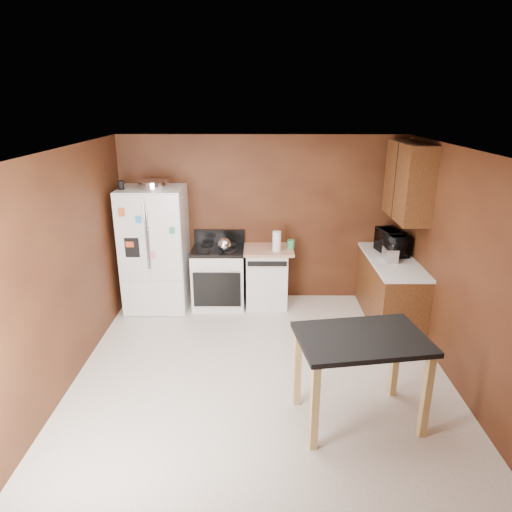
{
  "coord_description": "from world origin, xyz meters",
  "views": [
    {
      "loc": [
        -0.04,
        -4.44,
        2.97
      ],
      "look_at": [
        -0.07,
        0.85,
        1.15
      ],
      "focal_mm": 32.0,
      "sensor_mm": 36.0,
      "label": 1
    }
  ],
  "objects_px": {
    "kettle": "(224,245)",
    "dishwasher": "(267,276)",
    "paper_towel": "(277,241)",
    "toaster": "(390,254)",
    "microwave": "(392,243)",
    "refrigerator": "(155,249)",
    "green_canister": "(291,244)",
    "gas_range": "(219,276)",
    "pen_cup": "(121,185)",
    "roasting_pan": "(154,184)",
    "island": "(361,350)"
  },
  "relations": [
    {
      "from": "kettle",
      "to": "dishwasher",
      "type": "relative_size",
      "value": 0.22
    },
    {
      "from": "kettle",
      "to": "paper_towel",
      "type": "distance_m",
      "value": 0.76
    },
    {
      "from": "toaster",
      "to": "microwave",
      "type": "height_order",
      "value": "microwave"
    },
    {
      "from": "microwave",
      "to": "dishwasher",
      "type": "xyz_separation_m",
      "value": [
        -1.76,
        0.24,
        -0.6
      ]
    },
    {
      "from": "refrigerator",
      "to": "green_canister",
      "type": "bearing_deg",
      "value": 3.14
    },
    {
      "from": "gas_range",
      "to": "toaster",
      "type": "bearing_deg",
      "value": -12.93
    },
    {
      "from": "toaster",
      "to": "dishwasher",
      "type": "relative_size",
      "value": 0.29
    },
    {
      "from": "pen_cup",
      "to": "dishwasher",
      "type": "distance_m",
      "value": 2.46
    },
    {
      "from": "pen_cup",
      "to": "toaster",
      "type": "height_order",
      "value": "pen_cup"
    },
    {
      "from": "roasting_pan",
      "to": "refrigerator",
      "type": "xyz_separation_m",
      "value": [
        -0.05,
        0.01,
        -0.95
      ]
    },
    {
      "from": "toaster",
      "to": "pen_cup",
      "type": "bearing_deg",
      "value": 173.97
    },
    {
      "from": "refrigerator",
      "to": "dishwasher",
      "type": "relative_size",
      "value": 2.02
    },
    {
      "from": "green_canister",
      "to": "gas_range",
      "type": "height_order",
      "value": "gas_range"
    },
    {
      "from": "gas_range",
      "to": "island",
      "type": "bearing_deg",
      "value": -59.53
    },
    {
      "from": "green_canister",
      "to": "paper_towel",
      "type": "bearing_deg",
      "value": -148.45
    },
    {
      "from": "kettle",
      "to": "microwave",
      "type": "xyz_separation_m",
      "value": [
        2.37,
        -0.07,
        0.05
      ]
    },
    {
      "from": "refrigerator",
      "to": "roasting_pan",
      "type": "bearing_deg",
      "value": -11.27
    },
    {
      "from": "toaster",
      "to": "microwave",
      "type": "distance_m",
      "value": 0.35
    },
    {
      "from": "roasting_pan",
      "to": "pen_cup",
      "type": "height_order",
      "value": "pen_cup"
    },
    {
      "from": "paper_towel",
      "to": "refrigerator",
      "type": "distance_m",
      "value": 1.77
    },
    {
      "from": "dishwasher",
      "to": "island",
      "type": "relative_size",
      "value": 0.69
    },
    {
      "from": "kettle",
      "to": "green_canister",
      "type": "distance_m",
      "value": 0.99
    },
    {
      "from": "kettle",
      "to": "refrigerator",
      "type": "xyz_separation_m",
      "value": [
        -1.02,
        0.09,
        -0.1
      ]
    },
    {
      "from": "pen_cup",
      "to": "dishwasher",
      "type": "bearing_deg",
      "value": 5.88
    },
    {
      "from": "roasting_pan",
      "to": "gas_range",
      "type": "height_order",
      "value": "roasting_pan"
    },
    {
      "from": "microwave",
      "to": "island",
      "type": "bearing_deg",
      "value": 147.7
    },
    {
      "from": "green_canister",
      "to": "dishwasher",
      "type": "xyz_separation_m",
      "value": [
        -0.35,
        -0.02,
        -0.5
      ]
    },
    {
      "from": "paper_towel",
      "to": "pen_cup",
      "type": "bearing_deg",
      "value": -177.38
    },
    {
      "from": "kettle",
      "to": "dishwasher",
      "type": "distance_m",
      "value": 0.84
    },
    {
      "from": "roasting_pan",
      "to": "microwave",
      "type": "height_order",
      "value": "roasting_pan"
    },
    {
      "from": "roasting_pan",
      "to": "green_canister",
      "type": "relative_size",
      "value": 3.47
    },
    {
      "from": "roasting_pan",
      "to": "microwave",
      "type": "xyz_separation_m",
      "value": [
        3.34,
        -0.14,
        -0.8
      ]
    },
    {
      "from": "gas_range",
      "to": "island",
      "type": "distance_m",
      "value": 3.08
    },
    {
      "from": "kettle",
      "to": "paper_towel",
      "type": "height_order",
      "value": "paper_towel"
    },
    {
      "from": "microwave",
      "to": "green_canister",
      "type": "bearing_deg",
      "value": 68.02
    },
    {
      "from": "refrigerator",
      "to": "dishwasher",
      "type": "distance_m",
      "value": 1.69
    },
    {
      "from": "paper_towel",
      "to": "microwave",
      "type": "distance_m",
      "value": 1.63
    },
    {
      "from": "toaster",
      "to": "dishwasher",
      "type": "distance_m",
      "value": 1.83
    },
    {
      "from": "green_canister",
      "to": "dishwasher",
      "type": "bearing_deg",
      "value": -176.13
    },
    {
      "from": "microwave",
      "to": "kettle",
      "type": "bearing_deg",
      "value": 76.98
    },
    {
      "from": "kettle",
      "to": "refrigerator",
      "type": "distance_m",
      "value": 1.03
    },
    {
      "from": "paper_towel",
      "to": "refrigerator",
      "type": "xyz_separation_m",
      "value": [
        -1.77,
        0.02,
        -0.13
      ]
    },
    {
      "from": "pen_cup",
      "to": "refrigerator",
      "type": "xyz_separation_m",
      "value": [
        0.37,
        0.12,
        -0.96
      ]
    },
    {
      "from": "green_canister",
      "to": "kettle",
      "type": "bearing_deg",
      "value": -168.58
    },
    {
      "from": "green_canister",
      "to": "toaster",
      "type": "bearing_deg",
      "value": -24.57
    },
    {
      "from": "kettle",
      "to": "toaster",
      "type": "distance_m",
      "value": 2.3
    },
    {
      "from": "pen_cup",
      "to": "island",
      "type": "xyz_separation_m",
      "value": [
        2.84,
        -2.46,
        -1.1
      ]
    },
    {
      "from": "roasting_pan",
      "to": "dishwasher",
      "type": "height_order",
      "value": "roasting_pan"
    },
    {
      "from": "microwave",
      "to": "roasting_pan",
      "type": "bearing_deg",
      "value": 76.12
    },
    {
      "from": "toaster",
      "to": "refrigerator",
      "type": "xyz_separation_m",
      "value": [
        -3.28,
        0.48,
        -0.09
      ]
    }
  ]
}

